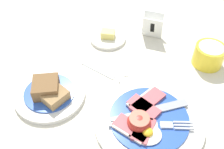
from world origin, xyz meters
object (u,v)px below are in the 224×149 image
(bread_plate, at_px, (50,93))
(number_card, at_px, (152,26))
(butter_dish, at_px, (108,38))
(teaspoon_near_cup, at_px, (121,81))
(breakfast_plate, at_px, (147,120))
(sugar_cup, at_px, (209,55))
(teaspoon_by_saucer, at_px, (127,81))

(bread_plate, bearing_deg, number_card, 62.75)
(bread_plate, height_order, butter_dish, bread_plate)
(number_card, xyz_separation_m, teaspoon_near_cup, (-0.02, -0.22, -0.03))
(breakfast_plate, height_order, number_card, number_card)
(sugar_cup, xyz_separation_m, number_card, (-0.18, 0.07, 0.01))
(sugar_cup, height_order, teaspoon_near_cup, sugar_cup)
(teaspoon_near_cup, bearing_deg, teaspoon_by_saucer, 27.47)
(bread_plate, distance_m, sugar_cup, 0.43)
(teaspoon_by_saucer, xyz_separation_m, teaspoon_near_cup, (-0.01, -0.00, 0.00))
(teaspoon_near_cup, bearing_deg, number_card, 99.35)
(teaspoon_by_saucer, distance_m, teaspoon_near_cup, 0.01)
(teaspoon_by_saucer, bearing_deg, sugar_cup, 107.20)
(bread_plate, height_order, teaspoon_by_saucer, bread_plate)
(sugar_cup, bearing_deg, teaspoon_near_cup, -142.73)
(bread_plate, relative_size, sugar_cup, 2.12)
(breakfast_plate, relative_size, teaspoon_by_saucer, 1.34)
(bread_plate, relative_size, number_card, 2.35)
(butter_dish, height_order, teaspoon_by_saucer, butter_dish)
(number_card, bearing_deg, teaspoon_by_saucer, -93.36)
(sugar_cup, height_order, number_card, number_card)
(sugar_cup, bearing_deg, breakfast_plate, -112.55)
(bread_plate, xyz_separation_m, sugar_cup, (0.35, 0.26, 0.02))
(teaspoon_near_cup, bearing_deg, sugar_cup, 52.24)
(butter_dish, distance_m, number_card, 0.14)
(teaspoon_near_cup, bearing_deg, butter_dish, 136.72)
(breakfast_plate, xyz_separation_m, teaspoon_by_saucer, (-0.08, 0.10, -0.01))
(sugar_cup, height_order, butter_dish, sugar_cup)
(bread_plate, relative_size, teaspoon_near_cup, 0.90)
(bread_plate, height_order, number_card, number_card)
(sugar_cup, relative_size, butter_dish, 0.74)
(breakfast_plate, xyz_separation_m, butter_dish, (-0.19, 0.26, -0.00))
(bread_plate, xyz_separation_m, butter_dish, (0.05, 0.26, -0.01))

